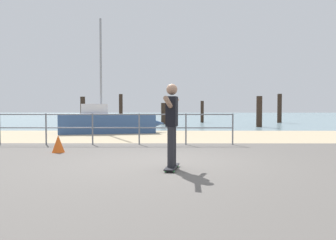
{
  "coord_description": "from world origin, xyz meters",
  "views": [
    {
      "loc": [
        0.16,
        -7.58,
        1.29
      ],
      "look_at": [
        0.1,
        2.0,
        0.9
      ],
      "focal_mm": 36.3,
      "sensor_mm": 36.0,
      "label": 1
    }
  ],
  "objects_px": {
    "skateboarder": "(172,120)",
    "traffic_cone": "(58,144)",
    "sailboat": "(111,122)",
    "skateboard": "(172,167)"
  },
  "relations": [
    {
      "from": "sailboat",
      "to": "skateboarder",
      "type": "distance_m",
      "value": 9.76
    },
    {
      "from": "skateboard",
      "to": "traffic_cone",
      "type": "bearing_deg",
      "value": 141.46
    },
    {
      "from": "skateboarder",
      "to": "traffic_cone",
      "type": "relative_size",
      "value": 3.3
    },
    {
      "from": "skateboarder",
      "to": "traffic_cone",
      "type": "height_order",
      "value": "skateboarder"
    },
    {
      "from": "skateboard",
      "to": "skateboarder",
      "type": "relative_size",
      "value": 0.5
    },
    {
      "from": "skateboard",
      "to": "skateboarder",
      "type": "xyz_separation_m",
      "value": [
        -0.0,
        0.0,
        0.95
      ]
    },
    {
      "from": "traffic_cone",
      "to": "skateboard",
      "type": "bearing_deg",
      "value": -38.54
    },
    {
      "from": "traffic_cone",
      "to": "sailboat",
      "type": "bearing_deg",
      "value": 87.87
    },
    {
      "from": "sailboat",
      "to": "skateboard",
      "type": "relative_size",
      "value": 6.56
    },
    {
      "from": "sailboat",
      "to": "skateboarder",
      "type": "xyz_separation_m",
      "value": [
        2.85,
        -9.32,
        0.49
      ]
    }
  ]
}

